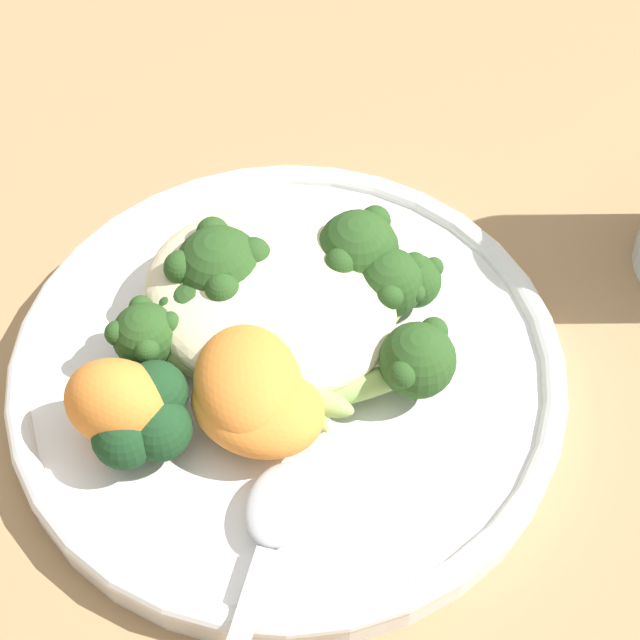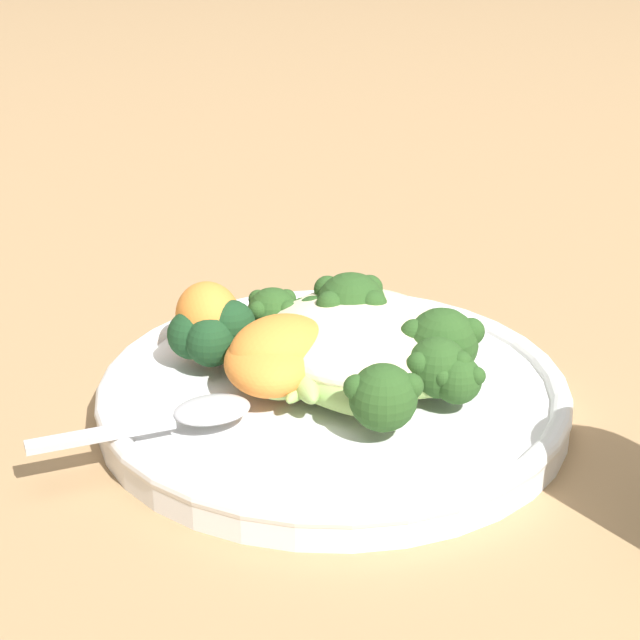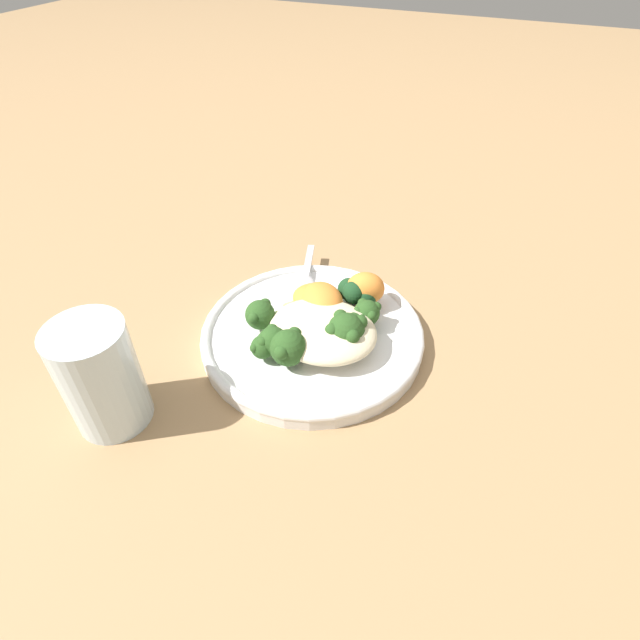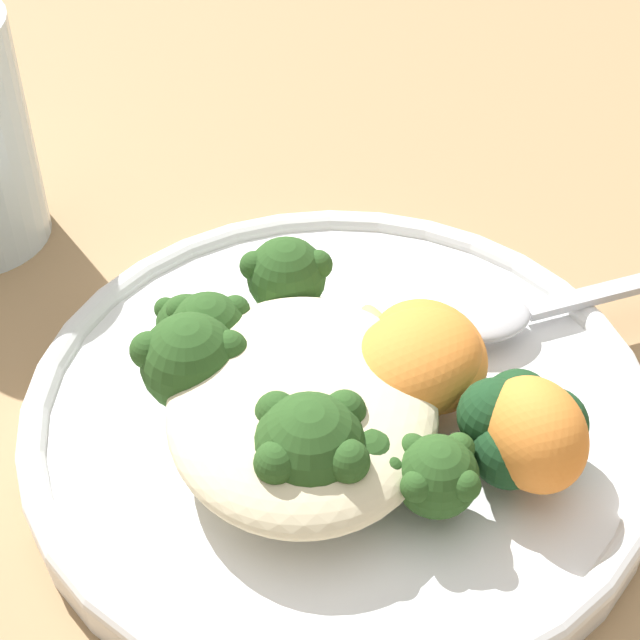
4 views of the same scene
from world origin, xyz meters
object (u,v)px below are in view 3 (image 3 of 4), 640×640
at_px(spoon, 305,280).
at_px(broccoli_stalk_5, 341,329).
at_px(sweet_potato_chunk_2, 317,299).
at_px(sweet_potato_chunk_1, 322,301).
at_px(quinoa_mound, 321,330).
at_px(broccoli_stalk_1, 275,336).
at_px(broccoli_stalk_6, 340,321).
at_px(water_glass, 101,377).
at_px(broccoli_stalk_0, 268,314).
at_px(broccoli_stalk_4, 307,326).
at_px(kale_tuft, 360,290).
at_px(broccoli_stalk_2, 284,329).
at_px(plate, 314,332).
at_px(broccoli_stalk_7, 345,311).
at_px(sweet_potato_chunk_0, 365,288).
at_px(broccoli_stalk_3, 292,339).

bearing_deg(spoon, broccoli_stalk_5, -153.89).
bearing_deg(sweet_potato_chunk_2, sweet_potato_chunk_1, 146.09).
bearing_deg(quinoa_mound, sweet_potato_chunk_1, -68.90).
bearing_deg(broccoli_stalk_1, broccoli_stalk_6, 137.31).
bearing_deg(water_glass, broccoli_stalk_0, -118.74).
xyz_separation_m(broccoli_stalk_4, kale_tuft, (-0.04, -0.08, 0.01)).
bearing_deg(broccoli_stalk_4, broccoli_stalk_5, 58.04).
bearing_deg(broccoli_stalk_2, broccoli_stalk_4, 132.67).
distance_m(plate, kale_tuft, 0.08).
height_order(sweet_potato_chunk_1, spoon, sweet_potato_chunk_1).
xyz_separation_m(plate, broccoli_stalk_4, (0.00, 0.01, 0.02)).
bearing_deg(plate, broccoli_stalk_7, -141.31).
xyz_separation_m(broccoli_stalk_2, broccoli_stalk_4, (-0.02, -0.02, -0.00)).
height_order(broccoli_stalk_4, broccoli_stalk_6, broccoli_stalk_6).
distance_m(broccoli_stalk_6, kale_tuft, 0.06).
bearing_deg(plate, broccoli_stalk_1, 57.03).
xyz_separation_m(broccoli_stalk_4, sweet_potato_chunk_0, (-0.04, -0.08, 0.01)).
distance_m(broccoli_stalk_4, sweet_potato_chunk_1, 0.04).
bearing_deg(broccoli_stalk_7, plate, -152.57).
xyz_separation_m(broccoli_stalk_3, water_glass, (0.14, 0.14, 0.02)).
distance_m(broccoli_stalk_3, broccoli_stalk_4, 0.03).
height_order(sweet_potato_chunk_0, kale_tuft, sweet_potato_chunk_0).
height_order(broccoli_stalk_2, broccoli_stalk_4, broccoli_stalk_2).
relative_size(plate, broccoli_stalk_5, 2.38).
distance_m(broccoli_stalk_4, broccoli_stalk_6, 0.04).
height_order(broccoli_stalk_2, broccoli_stalk_7, broccoli_stalk_2).
bearing_deg(plate, broccoli_stalk_3, 83.36).
xyz_separation_m(quinoa_mound, kale_tuft, (-0.02, -0.08, 0.00)).
bearing_deg(water_glass, broccoli_stalk_4, -129.36).
relative_size(plate, broccoli_stalk_0, 3.27).
bearing_deg(broccoli_stalk_4, broccoli_stalk_6, 89.67).
xyz_separation_m(quinoa_mound, broccoli_stalk_4, (0.02, -0.00, -0.00)).
bearing_deg(sweet_potato_chunk_2, sweet_potato_chunk_0, -144.80).
height_order(plate, broccoli_stalk_7, broccoli_stalk_7).
bearing_deg(broccoli_stalk_1, sweet_potato_chunk_2, 172.96).
relative_size(quinoa_mound, broccoli_stalk_3, 0.97).
height_order(plate, sweet_potato_chunk_0, sweet_potato_chunk_0).
xyz_separation_m(broccoli_stalk_0, kale_tuft, (-0.08, -0.08, 0.00)).
bearing_deg(water_glass, sweet_potato_chunk_0, -125.83).
distance_m(broccoli_stalk_1, broccoli_stalk_5, 0.07).
height_order(broccoli_stalk_1, broccoli_stalk_7, broccoli_stalk_7).
height_order(broccoli_stalk_1, kale_tuft, kale_tuft).
xyz_separation_m(sweet_potato_chunk_0, sweet_potato_chunk_2, (0.05, 0.03, -0.01)).
height_order(broccoli_stalk_0, spoon, broccoli_stalk_0).
bearing_deg(broccoli_stalk_6, broccoli_stalk_5, -57.46).
xyz_separation_m(broccoli_stalk_2, broccoli_stalk_6, (-0.05, -0.04, -0.00)).
bearing_deg(water_glass, spoon, -110.59).
bearing_deg(broccoli_stalk_3, broccoli_stalk_4, 159.60).
relative_size(sweet_potato_chunk_0, kale_tuft, 0.92).
height_order(plate, sweet_potato_chunk_1, sweet_potato_chunk_1).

